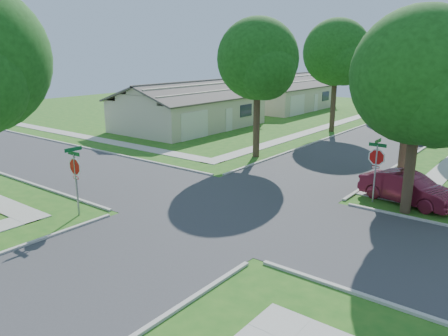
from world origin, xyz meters
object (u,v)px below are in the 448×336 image
house_nw_far (283,96)px  car_curb_west (430,106)px  house_nw_near (190,111)px  stop_sign_sw (75,170)px  stop_sign_ne (376,160)px  tree_e_near (413,75)px  tree_w_mid (337,55)px  tree_w_far (386,64)px  car_curb_east (430,132)px  tree_w_near (258,63)px  car_driveway (408,188)px  tree_ne_corner (421,83)px

house_nw_far → car_curb_west: house_nw_far is taller
house_nw_near → car_curb_west: (14.79, 25.56, -0.87)m
stop_sign_sw → stop_sign_ne: 13.29m
tree_e_near → car_curb_west: size_ratio=1.86×
tree_w_mid → house_nw_far: size_ratio=0.70×
tree_w_far → house_nw_near: tree_w_far is taller
stop_sign_ne → tree_w_mid: size_ratio=0.31×
stop_sign_ne → car_curb_east: stop_sign_ne is taller
house_nw_far → car_curb_east: bearing=-28.5°
tree_w_near → house_nw_near: 13.63m
stop_sign_ne → tree_w_near: (-9.34, 4.31, 4.08)m
tree_e_near → tree_w_mid: 15.26m
stop_sign_ne → tree_e_near: (0.05, 4.31, 3.61)m
car_curb_east → tree_w_near: bearing=-123.1°
tree_w_mid → car_driveway: (10.64, -15.51, -5.77)m
tree_w_mid → house_nw_near: tree_w_mid is taller
tree_ne_corner → house_nw_near: tree_ne_corner is taller
tree_w_mid → car_driveway: bearing=-55.5°
car_driveway → house_nw_far: bearing=53.9°
tree_w_near → tree_w_far: size_ratio=1.12×
tree_e_near → tree_w_far: tree_e_near is taller
tree_e_near → car_curb_east: (-1.55, 12.57, -4.94)m
tree_ne_corner → car_curb_east: bearing=100.3°
tree_e_near → tree_ne_corner: bearing=-71.5°
house_nw_far → car_curb_west: 17.11m
car_driveway → tree_w_mid: bearing=48.6°
tree_w_far → stop_sign_ne: bearing=-72.3°
stop_sign_ne → car_driveway: bearing=31.6°
car_curb_west → car_curb_east: bearing=103.2°
house_nw_near → house_nw_far: bearing=90.0°
stop_sign_sw → tree_w_mid: 26.09m
tree_w_near → tree_ne_corner: tree_w_near is taller
tree_ne_corner → car_driveway: (-0.36, 1.29, -4.87)m
car_curb_east → car_curb_west: car_curb_east is taller
stop_sign_sw → car_curb_west: size_ratio=0.67×
tree_w_near → house_nw_far: 26.05m
tree_w_far → tree_e_near: bearing=-69.4°
house_nw_near → house_nw_far: (0.00, 17.00, 0.00)m
stop_sign_ne → house_nw_far: size_ratio=0.22×
tree_w_far → tree_ne_corner: tree_ne_corner is taller
tree_ne_corner → car_curb_west: tree_ne_corner is taller
stop_sign_ne → car_curb_west: 36.36m
tree_ne_corner → house_nw_near: 25.15m
tree_e_near → car_driveway: bearing=-70.4°
tree_w_far → tree_ne_corner: (11.01, -29.80, 0.09)m
tree_w_mid → car_curb_west: bearing=80.0°
stop_sign_ne → car_driveway: 2.01m
stop_sign_sw → car_driveway: bearing=43.6°
stop_sign_ne → tree_ne_corner: 3.96m
house_nw_far → car_driveway: (21.99, -26.50, -0.80)m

